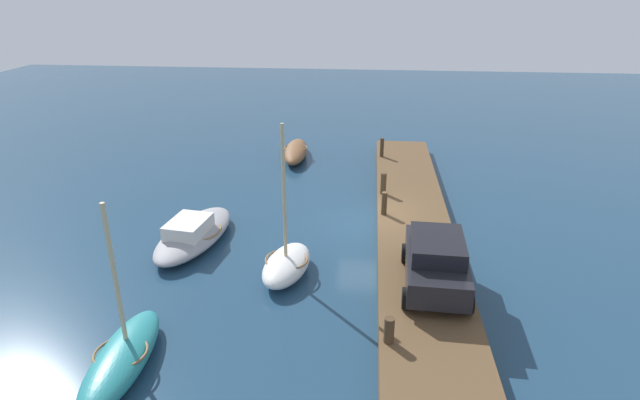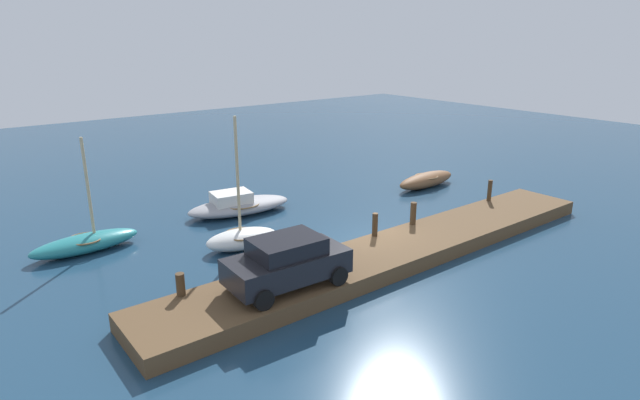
% 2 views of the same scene
% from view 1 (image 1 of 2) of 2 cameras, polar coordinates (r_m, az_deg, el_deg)
% --- Properties ---
extents(ground_plane, '(84.00, 84.00, 0.00)m').
position_cam_1_polar(ground_plane, '(22.26, 5.25, -2.71)').
color(ground_plane, navy).
extents(dock_platform, '(21.40, 2.93, 0.60)m').
position_cam_1_polar(dock_platform, '(22.22, 10.05, -2.18)').
color(dock_platform, brown).
rests_on(dock_platform, ground_plane).
extents(motorboat_grey, '(5.41, 2.79, 1.15)m').
position_cam_1_polar(motorboat_grey, '(21.07, -13.64, -3.53)').
color(motorboat_grey, '#939399').
rests_on(motorboat_grey, ground_plane).
extents(rowboat_teal, '(4.28, 1.48, 4.68)m').
position_cam_1_polar(rowboat_teal, '(15.27, -20.82, -15.77)').
color(rowboat_teal, teal).
rests_on(rowboat_teal, ground_plane).
extents(rowboat_brown, '(4.49, 1.48, 0.83)m').
position_cam_1_polar(rowboat_brown, '(30.44, -2.67, 5.32)').
color(rowboat_brown, brown).
rests_on(rowboat_brown, ground_plane).
extents(rowboat_white, '(3.23, 1.91, 5.48)m').
position_cam_1_polar(rowboat_white, '(18.35, -3.66, -6.93)').
color(rowboat_white, white).
rests_on(rowboat_white, ground_plane).
extents(mooring_post_west, '(0.28, 0.28, 0.75)m').
position_cam_1_polar(mooring_post_west, '(14.44, 7.55, -13.89)').
color(mooring_post_west, '#47331E').
rests_on(mooring_post_west, dock_platform).
extents(mooring_post_mid_west, '(0.23, 0.23, 0.97)m').
position_cam_1_polar(mooring_post_mid_west, '(21.68, 7.02, -0.36)').
color(mooring_post_mid_west, '#47331E').
rests_on(mooring_post_mid_west, dock_platform).
extents(mooring_post_mid_east, '(0.26, 0.26, 0.98)m').
position_cam_1_polar(mooring_post_mid_east, '(23.78, 6.93, 1.79)').
color(mooring_post_mid_east, '#47331E').
rests_on(mooring_post_mid_east, dock_platform).
extents(mooring_post_east, '(0.21, 0.21, 1.05)m').
position_cam_1_polar(mooring_post_east, '(28.96, 6.77, 5.73)').
color(mooring_post_east, '#47331E').
rests_on(mooring_post_east, dock_platform).
extents(parked_car, '(4.06, 2.20, 1.67)m').
position_cam_1_polar(parked_car, '(16.85, 12.54, -6.48)').
color(parked_car, black).
rests_on(parked_car, dock_platform).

